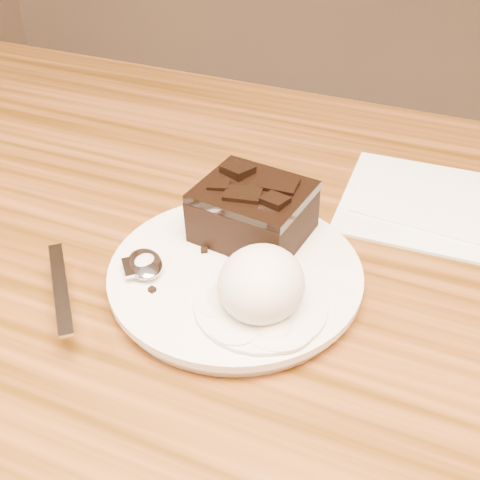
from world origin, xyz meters
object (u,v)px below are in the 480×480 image
at_px(spoon, 145,265).
at_px(napkin, 425,202).
at_px(brownie, 253,215).
at_px(ice_cream_scoop, 261,284).
at_px(plate, 235,276).

xyz_separation_m(spoon, napkin, (0.20, 0.21, -0.02)).
bearing_deg(brownie, spoon, -128.36).
bearing_deg(spoon, napkin, 6.66).
xyz_separation_m(brownie, ice_cream_scoop, (0.04, -0.08, 0.00)).
relative_size(brownie, ice_cream_scoop, 1.31).
xyz_separation_m(ice_cream_scoop, spoon, (-0.10, 0.00, -0.02)).
xyz_separation_m(plate, napkin, (0.13, 0.18, -0.01)).
distance_m(brownie, napkin, 0.19).
height_order(brownie, ice_cream_scoop, ice_cream_scoop).
bearing_deg(napkin, brownie, -134.81).
bearing_deg(plate, brownie, 95.02).
relative_size(brownie, spoon, 0.55).
distance_m(brownie, ice_cream_scoop, 0.09).
bearing_deg(brownie, ice_cream_scoop, -64.38).
relative_size(spoon, napkin, 1.03).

